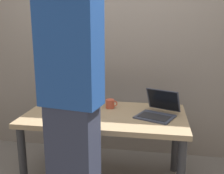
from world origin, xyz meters
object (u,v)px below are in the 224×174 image
beer_bottle_amber (99,95)px  beer_bottle_green (79,96)px  coffee_mug (110,104)px  beer_bottle_brown (91,95)px  person_figure (72,103)px  laptop (158,110)px

beer_bottle_amber → beer_bottle_green: bearing=-149.8°
coffee_mug → beer_bottle_brown: bearing=162.5°
beer_bottle_amber → person_figure: 0.96m
beer_bottle_green → beer_bottle_brown: bearing=30.4°
laptop → coffee_mug: 0.48m
laptop → beer_bottle_amber: bearing=157.5°
beer_bottle_green → laptop: bearing=-10.6°
beer_bottle_amber → coffee_mug: (0.13, -0.10, -0.06)m
coffee_mug → beer_bottle_amber: bearing=142.1°
beer_bottle_green → beer_bottle_brown: (0.11, 0.06, -0.00)m
person_figure → beer_bottle_green: bearing=103.5°
beer_bottle_brown → coffee_mug: beer_bottle_brown is taller
beer_bottle_amber → coffee_mug: 0.18m
coffee_mug → laptop: bearing=-17.1°
laptop → beer_bottle_brown: size_ratio=1.53×
laptop → beer_bottle_brown: bearing=162.8°
beer_bottle_amber → laptop: bearing=-22.5°
beer_bottle_amber → coffee_mug: size_ratio=2.32×
beer_bottle_amber → person_figure: size_ratio=0.14×
beer_bottle_green → coffee_mug: (0.31, -0.00, -0.07)m
person_figure → coffee_mug: bearing=82.5°
beer_bottle_amber → beer_bottle_brown: 0.08m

